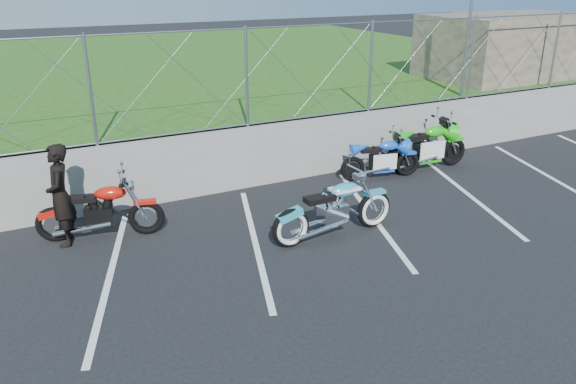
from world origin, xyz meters
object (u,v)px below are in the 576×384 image
cruiser_turquoise (335,211)px  naked_orange (102,213)px  person_standing (60,195)px  sportbike_blue (382,160)px  sportbike_green (427,149)px

cruiser_turquoise → naked_orange: size_ratio=1.14×
naked_orange → person_standing: (-0.60, 0.06, 0.41)m
cruiser_turquoise → naked_orange: bearing=152.6°
naked_orange → sportbike_blue: (6.01, 0.26, -0.04)m
sportbike_blue → person_standing: size_ratio=1.06×
cruiser_turquoise → person_standing: bearing=155.3°
sportbike_green → person_standing: 7.90m
cruiser_turquoise → person_standing: (-4.15, 1.85, 0.39)m
cruiser_turquoise → sportbike_blue: (2.47, 2.04, -0.06)m
naked_orange → sportbike_green: size_ratio=0.93×
sportbike_blue → naked_orange: bearing=-165.0°
sportbike_blue → sportbike_green: bearing=12.7°
cruiser_turquoise → person_standing: 4.55m
naked_orange → sportbike_blue: size_ratio=1.13×
cruiser_turquoise → sportbike_green: 4.27m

